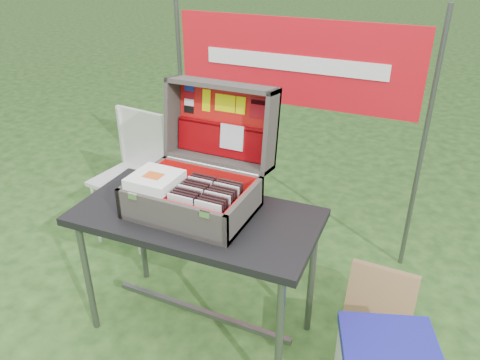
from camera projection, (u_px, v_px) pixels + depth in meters
The scene contains 88 objects.
ground at pixel (219, 332), 2.68m from camera, with size 80.00×80.00×0.00m, color #1F3C16.
table at pixel (199, 274), 2.53m from camera, with size 1.23×0.62×0.77m, color black, non-canonical shape.
table_top at pixel (196, 217), 2.36m from camera, with size 1.23×0.62×0.04m, color black.
table_leg_fl at pixel (87, 276), 2.54m from camera, with size 0.04×0.04×0.73m, color #59595B.
table_leg_fr at pixel (279, 342), 2.13m from camera, with size 0.04×0.04×0.73m, color #59595B.
table_leg_bl at pixel (141, 230), 2.94m from camera, with size 0.04×0.04×0.73m, color #59595B.
table_leg_br at pixel (311, 278), 2.53m from camera, with size 0.04×0.04×0.73m, color #59595B.
table_brace at pixel (201, 311), 2.65m from camera, with size 1.08×0.03×0.03m, color #59595B.
suitcase at pixel (196, 155), 2.29m from camera, with size 0.60×0.59×0.57m, color #625B54, non-canonical shape.
suitcase_base_bottom at pixel (193, 209), 2.36m from camera, with size 0.60×0.43×0.02m, color #625B54.
suitcase_base_wall_front at pixel (170, 217), 2.17m from camera, with size 0.60×0.02×0.16m, color #625B54.
suitcase_base_wall_back at pixel (211, 180), 2.50m from camera, with size 0.60×0.02×0.16m, color #625B54.
suitcase_base_wall_left at pixel (144, 186), 2.44m from camera, with size 0.02×0.43×0.16m, color #625B54.
suitcase_base_wall_right at pixel (244, 210), 2.23m from camera, with size 0.02×0.43×0.16m, color #625B54.
suitcase_liner_floor at pixel (192, 207), 2.36m from camera, with size 0.55×0.38×0.01m, color red.
suitcase_latch_left at pixel (133, 196), 2.20m from camera, with size 0.05×0.01×0.03m, color silver.
suitcase_latch_right at pixel (205, 214), 2.06m from camera, with size 0.05×0.01×0.03m, color silver.
suitcase_hinge at pixel (212, 166), 2.47m from camera, with size 0.02×0.02×0.54m, color silver.
suitcase_lid_back at pixel (226, 121), 2.52m from camera, with size 0.60×0.43×0.02m, color #625B54.
suitcase_lid_rim_far at pixel (222, 85), 2.39m from camera, with size 0.60×0.02×0.16m, color #625B54.
suitcase_lid_rim_near at pixel (219, 160), 2.53m from camera, with size 0.60×0.02×0.16m, color #625B54.
suitcase_lid_rim_left at pixel (174, 116), 2.57m from camera, with size 0.02×0.43×0.16m, color #625B54.
suitcase_lid_rim_right at pixel (271, 132), 2.36m from camera, with size 0.02×0.43×0.16m, color #625B54.
suitcase_lid_liner at pixel (225, 122), 2.51m from camera, with size 0.55×0.38×0.01m, color red.
suitcase_liner_wall_front at pixel (172, 213), 2.18m from camera, with size 0.55×0.01×0.14m, color red.
suitcase_liner_wall_back at pixel (210, 180), 2.48m from camera, with size 0.55×0.01×0.14m, color red.
suitcase_liner_wall_left at pixel (146, 185), 2.43m from camera, with size 0.01×0.38×0.14m, color red.
suitcase_liner_wall_right at pixel (242, 207), 2.23m from camera, with size 0.01×0.38×0.14m, color red.
suitcase_lid_pocket at pixel (222, 140), 2.53m from camera, with size 0.53×0.17×0.03m, color #7D0307.
suitcase_pocket_edge at pixel (223, 125), 2.49m from camera, with size 0.52×0.02×0.02m, color #7D0307.
suitcase_pocket_cd at pixel (232, 137), 2.48m from camera, with size 0.13×0.13×0.01m, color silver.
lid_sticker_cc_a at pixel (189, 88), 2.53m from camera, with size 0.06×0.04×0.00m, color #1933B2.
lid_sticker_cc_b at pixel (189, 95), 2.54m from camera, with size 0.06×0.04×0.00m, color #9F0C17.
lid_sticker_cc_c at pixel (189, 102), 2.56m from camera, with size 0.06×0.04×0.00m, color white.
lid_sticker_cc_d at pixel (189, 110), 2.57m from camera, with size 0.06×0.04×0.00m, color black.
lid_card_neon_tall at pixel (206, 100), 2.51m from camera, with size 0.05×0.12×0.00m, color #DAE602.
lid_card_neon_main at pixel (225, 103), 2.47m from camera, with size 0.12×0.09×0.00m, color #DAE602.
lid_card_neon_small at pixel (241, 106), 2.43m from camera, with size 0.05×0.09×0.00m, color #DAE602.
lid_sticker_band at pixel (260, 108), 2.39m from camera, with size 0.11×0.11×0.00m, color #9F0C17.
lid_sticker_band_bar at pixel (260, 103), 2.38m from camera, with size 0.10×0.02×0.00m, color black.
cd_left_0 at pixel (181, 210), 2.17m from camera, with size 0.13×0.01×0.15m, color silver.
cd_left_1 at pixel (183, 208), 2.19m from camera, with size 0.13×0.01×0.15m, color black.
cd_left_2 at pixel (186, 206), 2.21m from camera, with size 0.13×0.01×0.15m, color black.
cd_left_3 at pixel (189, 203), 2.23m from camera, with size 0.13×0.01×0.15m, color black.
cd_left_4 at pixel (191, 201), 2.25m from camera, with size 0.13×0.01×0.15m, color silver.
cd_left_5 at pixel (193, 199), 2.27m from camera, with size 0.13×0.01×0.15m, color black.
cd_left_6 at pixel (196, 197), 2.29m from camera, with size 0.13×0.01×0.15m, color black.
cd_left_7 at pixel (198, 195), 2.31m from camera, with size 0.13×0.01×0.15m, color black.
cd_left_8 at pixel (201, 193), 2.33m from camera, with size 0.13×0.01×0.15m, color silver.
cd_left_9 at pixel (203, 190), 2.34m from camera, with size 0.13×0.01×0.15m, color black.
cd_left_10 at pixel (205, 188), 2.36m from camera, with size 0.13×0.01×0.15m, color black.
cd_right_0 at pixel (208, 217), 2.12m from camera, with size 0.13×0.01×0.15m, color silver.
cd_right_1 at pixel (211, 215), 2.14m from camera, with size 0.13×0.01×0.15m, color black.
cd_right_2 at pixel (213, 212), 2.16m from camera, with size 0.13×0.01×0.15m, color black.
cd_right_3 at pixel (215, 210), 2.18m from camera, with size 0.13×0.01×0.15m, color black.
cd_right_4 at pixel (218, 208), 2.20m from camera, with size 0.13×0.01×0.15m, color silver.
cd_right_5 at pixel (220, 205), 2.22m from camera, with size 0.13×0.01×0.15m, color black.
cd_right_6 at pixel (222, 203), 2.23m from camera, with size 0.13×0.01×0.15m, color black.
cd_right_7 at pixel (224, 201), 2.25m from camera, with size 0.13×0.01×0.15m, color black.
cd_right_8 at pixel (227, 199), 2.27m from camera, with size 0.13×0.01×0.15m, color silver.
cd_right_9 at pixel (229, 196), 2.29m from camera, with size 0.13×0.01×0.15m, color black.
cd_right_10 at pixel (231, 194), 2.31m from camera, with size 0.13×0.01×0.15m, color black.
songbook_0 at pixel (155, 183), 2.29m from camera, with size 0.22×0.22×0.01m, color white.
songbook_1 at pixel (155, 183), 2.29m from camera, with size 0.22×0.22×0.01m, color white.
songbook_2 at pixel (155, 182), 2.28m from camera, with size 0.22×0.22×0.01m, color white.
songbook_3 at pixel (155, 181), 2.28m from camera, with size 0.22×0.22×0.01m, color white.
songbook_4 at pixel (155, 180), 2.28m from camera, with size 0.22×0.22×0.01m, color white.
songbook_5 at pixel (155, 179), 2.28m from camera, with size 0.22×0.22×0.01m, color white.
songbook_6 at pixel (155, 178), 2.27m from camera, with size 0.22×0.22×0.01m, color white.
songbook_7 at pixel (155, 177), 2.27m from camera, with size 0.22×0.22×0.01m, color white.
songbook_8 at pixel (155, 176), 2.27m from camera, with size 0.22×0.22×0.01m, color white.
songbook_9 at pixel (155, 175), 2.27m from camera, with size 0.22×0.22×0.01m, color white.
songbook_graphic at pixel (153, 175), 2.26m from camera, with size 0.09×0.07×0.00m, color #D85919.
cooler_lid at pixel (389, 343), 2.14m from camera, with size 0.43×0.33×0.05m, color #1C1E93.
chair at pixel (128, 181), 3.33m from camera, with size 0.42×0.46×0.93m, color silver, non-canonical shape.
chair_seat at pixel (128, 179), 3.32m from camera, with size 0.42×0.42×0.03m, color silver.
chair_backrest at pixel (142, 139), 3.38m from camera, with size 0.42×0.03×0.44m, color silver.
chair_leg_fl at pixel (96, 214), 3.36m from camera, with size 0.02×0.02×0.47m, color silver.
chair_leg_fr at pixel (137, 226), 3.22m from camera, with size 0.02×0.02×0.47m, color silver.
chair_leg_bl at pixel (127, 192), 3.65m from camera, with size 0.02×0.02×0.47m, color silver.
chair_leg_br at pixel (166, 202), 3.51m from camera, with size 0.02×0.02×0.47m, color silver.
chair_upright_left at pixel (122, 137), 3.45m from camera, with size 0.02×0.02×0.44m, color silver.
chair_upright_right at pixel (163, 145), 3.32m from camera, with size 0.02×0.02×0.44m, color silver.
cardboard_box at pixel (380, 301), 2.62m from camera, with size 0.37×0.06×0.39m, color #A77D51.
banner_post_left at pixel (182, 112), 3.49m from camera, with size 0.03×0.03×1.70m, color #59595B.
banner_post_right at pixel (422, 150), 2.85m from camera, with size 0.03×0.03×1.70m, color #59595B.
banner at pixel (293, 63), 2.95m from camera, with size 1.60×0.01×0.55m, color red.
banner_text at pixel (293, 63), 2.94m from camera, with size 1.20×0.00×0.10m, color white.
Camera 1 is at (0.94, -1.74, 2.01)m, focal length 35.00 mm.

